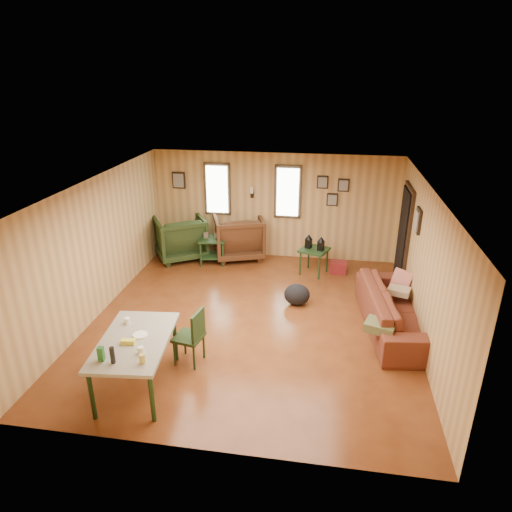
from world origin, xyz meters
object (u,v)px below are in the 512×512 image
Objects in this scene: recliner_green at (180,235)px; end_table at (212,246)px; sofa at (397,303)px; recliner_brown at (238,234)px; side_table at (314,248)px; dining_table at (134,344)px.

recliner_green is 1.48× the size of end_table.
sofa is 2.21× the size of recliner_green.
recliner_brown is 1.28× the size of side_table.
side_table is (2.27, -0.19, 0.17)m from end_table.
side_table is (-1.46, 2.01, 0.12)m from sofa.
recliner_green reaches higher than dining_table.
recliner_green is at bearing 165.48° from end_table.
sofa is 2.49m from side_table.
side_table is (3.07, -0.40, 0.04)m from recliner_green.
end_table is (-0.51, -0.46, -0.14)m from recliner_brown.
recliner_brown is 1.34m from recliner_green.
sofa is 5.13m from recliner_green.
dining_table reaches higher than end_table.
side_table is at bearing 56.19° from dining_table.
recliner_brown is at bearing 43.44° from sofa.
sofa is 4.18m from recliner_brown.
end_table is at bearing 133.89° from recliner_green.
recliner_brown is 4.85m from dining_table.
end_table is at bearing 175.30° from side_table.
sofa is 1.53× the size of dining_table.
end_table is at bearing 22.96° from recliner_brown.
sofa is 2.17× the size of recliner_brown.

